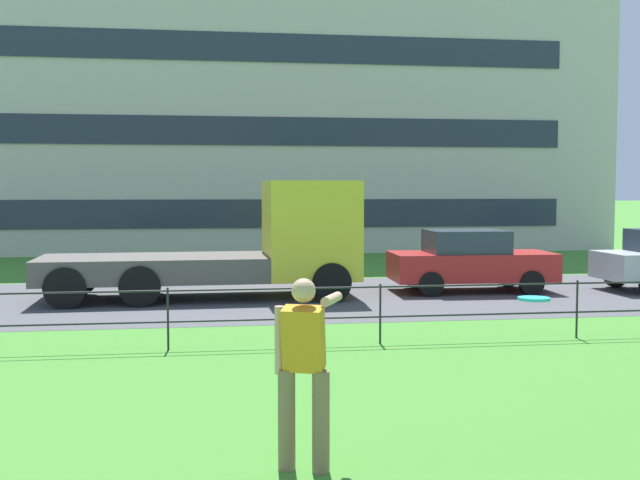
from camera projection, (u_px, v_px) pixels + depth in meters
street_strip at (329, 297)px, 18.35m from camera, size 80.00×7.23×0.01m
park_fence at (380, 304)px, 12.80m from camera, size 34.62×0.04×1.00m
person_thrower at (304, 367)px, 7.02m from camera, size 0.70×0.74×1.77m
frisbee at (534, 299)px, 6.50m from camera, size 0.31×0.31×0.03m
flatbed_truck_right at (248, 246)px, 18.19m from camera, size 7.35×2.57×2.75m
car_red_left at (470, 261)px, 19.26m from camera, size 4.05×1.90×1.54m
apartment_building_background at (217, 71)px, 37.03m from camera, size 32.77×15.67×16.33m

